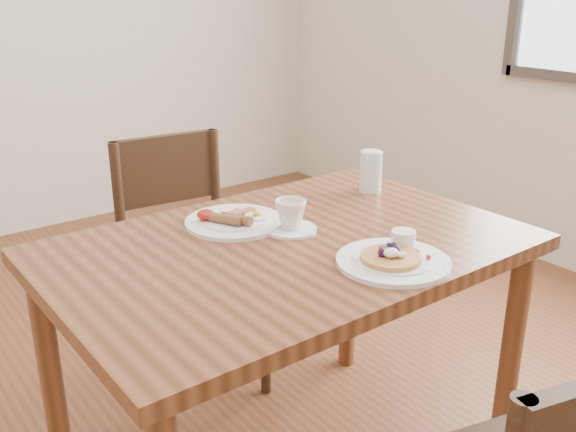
{
  "coord_description": "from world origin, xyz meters",
  "views": [
    {
      "loc": [
        -0.92,
        -1.21,
        1.38
      ],
      "look_at": [
        0.0,
        0.0,
        0.82
      ],
      "focal_mm": 40.0,
      "sensor_mm": 36.0,
      "label": 1
    }
  ],
  "objects_px": {
    "chair_far": "(186,253)",
    "teacup_saucer": "(291,217)",
    "dining_table": "(288,276)",
    "breakfast_plate": "(233,220)",
    "water_glass": "(371,172)",
    "pancake_plate": "(394,258)"
  },
  "relations": [
    {
      "from": "breakfast_plate",
      "to": "water_glass",
      "type": "height_order",
      "value": "water_glass"
    },
    {
      "from": "water_glass",
      "to": "dining_table",
      "type": "bearing_deg",
      "value": -159.3
    },
    {
      "from": "chair_far",
      "to": "breakfast_plate",
      "type": "xyz_separation_m",
      "value": [
        -0.08,
        -0.44,
        0.27
      ]
    },
    {
      "from": "teacup_saucer",
      "to": "pancake_plate",
      "type": "bearing_deg",
      "value": -78.15
    },
    {
      "from": "breakfast_plate",
      "to": "water_glass",
      "type": "distance_m",
      "value": 0.51
    },
    {
      "from": "pancake_plate",
      "to": "water_glass",
      "type": "relative_size",
      "value": 2.09
    },
    {
      "from": "dining_table",
      "to": "water_glass",
      "type": "xyz_separation_m",
      "value": [
        0.46,
        0.17,
        0.16
      ]
    },
    {
      "from": "dining_table",
      "to": "teacup_saucer",
      "type": "bearing_deg",
      "value": 47.7
    },
    {
      "from": "dining_table",
      "to": "chair_far",
      "type": "bearing_deg",
      "value": 86.98
    },
    {
      "from": "chair_far",
      "to": "dining_table",
      "type": "bearing_deg",
      "value": 92.86
    },
    {
      "from": "dining_table",
      "to": "breakfast_plate",
      "type": "bearing_deg",
      "value": 103.22
    },
    {
      "from": "chair_far",
      "to": "water_glass",
      "type": "distance_m",
      "value": 0.7
    },
    {
      "from": "dining_table",
      "to": "breakfast_plate",
      "type": "distance_m",
      "value": 0.22
    },
    {
      "from": "breakfast_plate",
      "to": "pancake_plate",
      "type": "bearing_deg",
      "value": -70.01
    },
    {
      "from": "pancake_plate",
      "to": "breakfast_plate",
      "type": "bearing_deg",
      "value": 109.99
    },
    {
      "from": "pancake_plate",
      "to": "teacup_saucer",
      "type": "distance_m",
      "value": 0.32
    },
    {
      "from": "chair_far",
      "to": "breakfast_plate",
      "type": "bearing_deg",
      "value": 85.82
    },
    {
      "from": "breakfast_plate",
      "to": "teacup_saucer",
      "type": "relative_size",
      "value": 1.93
    },
    {
      "from": "teacup_saucer",
      "to": "water_glass",
      "type": "height_order",
      "value": "water_glass"
    },
    {
      "from": "chair_far",
      "to": "teacup_saucer",
      "type": "distance_m",
      "value": 0.64
    },
    {
      "from": "dining_table",
      "to": "pancake_plate",
      "type": "xyz_separation_m",
      "value": [
        0.12,
        -0.26,
        0.11
      ]
    },
    {
      "from": "dining_table",
      "to": "teacup_saucer",
      "type": "xyz_separation_m",
      "value": [
        0.05,
        0.06,
        0.14
      ]
    }
  ]
}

